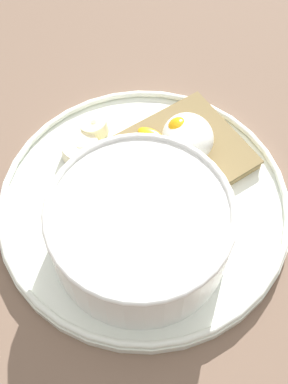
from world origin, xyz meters
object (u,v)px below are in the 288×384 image
object	(u,v)px
toast_slice	(186,152)
banana_slice_back	(81,150)
oatmeal_bowl	(140,229)
banana_slice_left	(94,127)
banana_slice_front	(111,156)
poached_egg	(186,137)

from	to	relation	value
toast_slice	banana_slice_back	size ratio (longest dim) A/B	2.55
oatmeal_bowl	banana_slice_left	xyz separation A→B (cm)	(12.67, 1.40, -2.15)
banana_slice_front	banana_slice_left	size ratio (longest dim) A/B	1.15
banana_slice_left	banana_slice_back	xyz separation A→B (cm)	(-2.32, 1.72, -0.04)
oatmeal_bowl	poached_egg	world-z (taller)	oatmeal_bowl
banana_slice_left	banana_slice_back	size ratio (longest dim) A/B	0.76
toast_slice	banana_slice_front	size ratio (longest dim) A/B	2.91
banana_slice_front	banana_slice_left	world-z (taller)	banana_slice_left
poached_egg	banana_slice_front	xyz separation A→B (cm)	(1.02, 6.81, -2.14)
banana_slice_left	oatmeal_bowl	bearing A→B (deg)	-173.71
oatmeal_bowl	banana_slice_left	bearing A→B (deg)	6.29
banana_slice_back	poached_egg	bearing A→B (deg)	-104.16
banana_slice_back	oatmeal_bowl	bearing A→B (deg)	-163.26
poached_egg	banana_slice_front	world-z (taller)	poached_egg
toast_slice	poached_egg	world-z (taller)	poached_egg
banana_slice_back	banana_slice_front	bearing A→B (deg)	-117.93
banana_slice_front	banana_slice_back	world-z (taller)	same
poached_egg	banana_slice_left	world-z (taller)	poached_egg
toast_slice	oatmeal_bowl	bearing A→B (deg)	141.43
poached_egg	banana_slice_back	size ratio (longest dim) A/B	1.28
toast_slice	banana_slice_front	distance (cm)	6.99
poached_egg	banana_slice_back	xyz separation A→B (cm)	(2.35, 9.32, -2.12)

